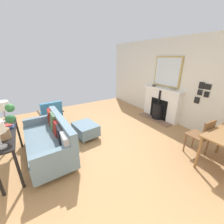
# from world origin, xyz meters

# --- Properties ---
(ground_plane) EXTENTS (5.76, 6.36, 0.01)m
(ground_plane) POSITION_xyz_m (0.00, 0.00, -0.00)
(ground_plane) COLOR #A87A4C
(wall_left) EXTENTS (0.12, 6.36, 2.63)m
(wall_left) POSITION_xyz_m (-2.88, 0.00, 1.31)
(wall_left) COLOR silver
(wall_left) RESTS_ON ground
(fireplace) EXTENTS (0.53, 1.44, 1.08)m
(fireplace) POSITION_xyz_m (-2.67, -0.13, 0.49)
(fireplace) COLOR brown
(fireplace) RESTS_ON ground
(mirror_over_mantel) EXTENTS (0.04, 0.99, 0.94)m
(mirror_over_mantel) POSITION_xyz_m (-2.79, -0.13, 1.61)
(mirror_over_mantel) COLOR tan
(mantel_bowl_near) EXTENTS (0.12, 0.12, 0.06)m
(mantel_bowl_near) POSITION_xyz_m (-2.70, -0.54, 1.11)
(mantel_bowl_near) COLOR #47382D
(mantel_bowl_near) RESTS_ON fireplace
(mantel_bowl_far) EXTENTS (0.16, 0.16, 0.05)m
(mantel_bowl_far) POSITION_xyz_m (-2.70, 0.22, 1.11)
(mantel_bowl_far) COLOR #9E9384
(mantel_bowl_far) RESTS_ON fireplace
(sofa) EXTENTS (0.85, 1.80, 0.84)m
(sofa) POSITION_xyz_m (0.97, -0.04, 0.37)
(sofa) COLOR #B2B2B7
(sofa) RESTS_ON ground
(ottoman) EXTENTS (0.60, 0.73, 0.39)m
(ottoman) POSITION_xyz_m (0.04, -0.33, 0.24)
(ottoman) COLOR #B2B2B7
(ottoman) RESTS_ON ground
(armchair_accent) EXTENTS (0.72, 0.65, 0.84)m
(armchair_accent) POSITION_xyz_m (0.68, -1.50, 0.47)
(armchair_accent) COLOR #4C3321
(armchair_accent) RESTS_ON ground
(console_table) EXTENTS (0.33, 1.43, 0.77)m
(console_table) POSITION_xyz_m (1.69, -0.04, 0.66)
(console_table) COLOR black
(console_table) RESTS_ON ground
(table_lamp_near_end) EXTENTS (0.25, 0.25, 0.45)m
(table_lamp_near_end) POSITION_xyz_m (1.69, -0.57, 1.12)
(table_lamp_near_end) COLOR #B2B2B7
(table_lamp_near_end) RESTS_ON console_table
(book_stack) EXTENTS (0.30, 0.20, 0.07)m
(book_stack) POSITION_xyz_m (1.69, -0.21, 0.81)
(book_stack) COLOR #38517F
(book_stack) RESTS_ON console_table
(dining_chair_near_fireplace) EXTENTS (0.42, 0.42, 0.87)m
(dining_chair_near_fireplace) POSITION_xyz_m (-1.80, 1.73, 0.52)
(dining_chair_near_fireplace) COLOR brown
(dining_chair_near_fireplace) RESTS_ON ground
(photo_gallery_row) EXTENTS (0.02, 0.34, 0.60)m
(photo_gallery_row) POSITION_xyz_m (-2.81, 1.05, 1.19)
(photo_gallery_row) COLOR black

